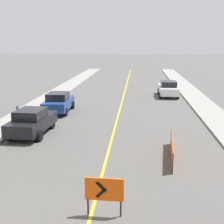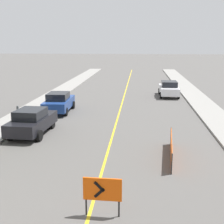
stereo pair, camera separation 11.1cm
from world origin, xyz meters
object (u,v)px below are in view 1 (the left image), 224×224
at_px(parked_car_curb_mid, 58,102).
at_px(arrow_barricade_primary, 104,190).
at_px(parked_car_curb_near, 32,122).
at_px(parked_car_curb_far, 168,89).
at_px(parking_meter_far_curb, 18,111).

bearing_deg(parked_car_curb_mid, arrow_barricade_primary, -72.14).
bearing_deg(parked_car_curb_near, parked_car_curb_mid, 92.55).
relative_size(parked_car_curb_mid, parked_car_curb_far, 1.01).
relative_size(parked_car_curb_mid, parking_meter_far_curb, 3.37).
xyz_separation_m(parked_car_curb_near, parked_car_curb_mid, (0.08, 6.15, 0.00)).
distance_m(arrow_barricade_primary, parked_car_curb_mid, 15.80).
bearing_deg(arrow_barricade_primary, parked_car_curb_mid, 111.83).
xyz_separation_m(parked_car_curb_near, parked_car_curb_far, (9.50, 14.24, 0.00)).
distance_m(parked_car_curb_far, parking_meter_far_curb, 16.77).
relative_size(parked_car_curb_near, parking_meter_far_curb, 3.40).
height_order(parked_car_curb_far, parking_meter_far_curb, parked_car_curb_far).
relative_size(arrow_barricade_primary, parking_meter_far_curb, 1.02).
relative_size(parked_car_curb_near, parked_car_curb_far, 1.02).
xyz_separation_m(arrow_barricade_primary, parked_car_curb_near, (-5.36, 8.74, -0.10)).
height_order(arrow_barricade_primary, parked_car_curb_near, parked_car_curb_near).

